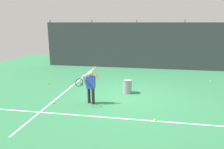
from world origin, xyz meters
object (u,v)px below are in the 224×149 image
Objects in this scene: tennis_ball_2 at (155,120)px; tennis_ball_3 at (48,83)px; tennis_player at (90,84)px; ball_hopper at (127,86)px; tennis_ball_1 at (54,103)px; tennis_ball_0 at (210,82)px.

tennis_ball_3 is (-4.96, 3.19, 0.00)m from tennis_ball_2.
tennis_player is 2.56m from tennis_ball_2.
tennis_player reaches higher than ball_hopper.
tennis_player is 20.46× the size of tennis_ball_2.
tennis_player is at bearing 155.65° from tennis_ball_2.
tennis_ball_2 is 1.00× the size of tennis_ball_3.
tennis_ball_1 is 1.00× the size of tennis_ball_2.
tennis_player is at bearing -130.14° from ball_hopper.
tennis_ball_2 is at bearing -12.41° from tennis_ball_1.
tennis_ball_1 is at bearing -148.12° from tennis_ball_0.
tennis_ball_3 is (-7.76, -1.56, 0.00)m from tennis_ball_0.
ball_hopper is at bearing 33.05° from tennis_ball_1.
tennis_ball_1 is at bearing -166.00° from tennis_player.
tennis_player is 1.88m from ball_hopper.
tennis_ball_2 is at bearing -20.25° from tennis_player.
ball_hopper is 2.66m from tennis_ball_2.
tennis_ball_0 is at bearing 31.88° from tennis_ball_1.
ball_hopper is 3.00m from tennis_ball_1.
tennis_player is 3.54m from tennis_ball_3.
ball_hopper reaches higher than tennis_ball_1.
tennis_ball_1 and tennis_ball_3 have the same top height.
tennis_ball_3 is (-3.89, 0.77, -0.26)m from ball_hopper.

